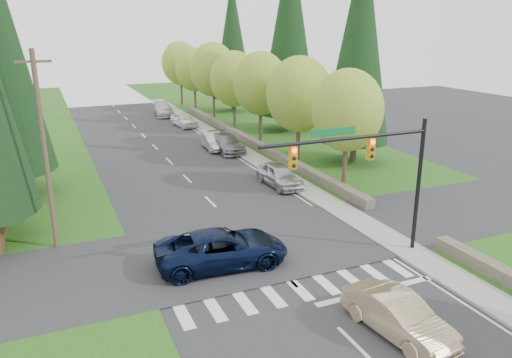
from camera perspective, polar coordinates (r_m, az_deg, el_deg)
ground at (r=19.98m, az=9.54°, el=-16.56°), size 120.00×120.00×0.00m
grass_east at (r=41.97m, az=9.85°, el=1.78°), size 14.00×110.00×0.06m
cross_street at (r=26.14m, az=-0.00°, el=-7.73°), size 120.00×8.00×0.10m
sidewalk_east at (r=40.79m, az=1.10°, el=1.63°), size 1.80×80.00×0.13m
curb_east at (r=40.46m, az=0.00°, el=1.51°), size 0.20×80.00×0.13m
stone_wall_north at (r=48.50m, az=-0.98°, el=4.51°), size 0.70×40.00×0.70m
traffic_signal at (r=23.64m, az=13.21°, el=1.95°), size 8.70×0.37×6.80m
utility_pole at (r=26.42m, az=-23.00°, el=2.97°), size 1.60×0.24×10.00m
decid_tree_0 at (r=33.84m, az=10.42°, el=7.71°), size 4.80×4.80×8.37m
decid_tree_1 at (r=39.81m, az=4.94°, el=9.61°), size 5.20×5.20×8.80m
decid_tree_2 at (r=45.95m, az=0.54°, el=10.85°), size 5.00×5.00×8.82m
decid_tree_3 at (r=52.45m, az=-2.52°, el=11.34°), size 5.00×5.00×8.55m
decid_tree_4 at (r=59.01m, az=-4.92°, el=12.34°), size 5.40×5.40×9.18m
decid_tree_5 at (r=65.65m, az=-7.08°, el=12.30°), size 4.80×4.80×8.30m
decid_tree_6 at (r=72.37m, az=-8.63°, el=12.95°), size 5.20×5.20×8.86m
conifer_e_a at (r=41.09m, az=11.78°, el=15.16°), size 5.44×5.44×17.80m
conifer_e_b at (r=53.62m, az=3.87°, el=16.94°), size 6.12×6.12×19.80m
conifer_e_c at (r=66.06m, az=-2.71°, el=15.70°), size 5.10×5.10×16.80m
sedan_champagne at (r=19.76m, az=15.94°, el=-14.78°), size 2.23×4.85×1.54m
suv_navy at (r=23.92m, az=-3.93°, el=-7.93°), size 6.51×3.39×1.75m
parked_car_a at (r=35.48m, az=2.71°, el=0.46°), size 2.04×4.77×1.60m
parked_car_b at (r=45.28m, az=-3.40°, el=4.12°), size 2.20×5.40×1.56m
parked_car_c at (r=46.20m, az=-4.93°, el=4.24°), size 1.65×4.30×1.40m
parked_car_d at (r=57.17m, az=-8.21°, el=6.73°), size 2.44×4.80×1.57m
parked_car_e at (r=64.53m, az=-10.47°, el=7.80°), size 2.87×5.55×1.54m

